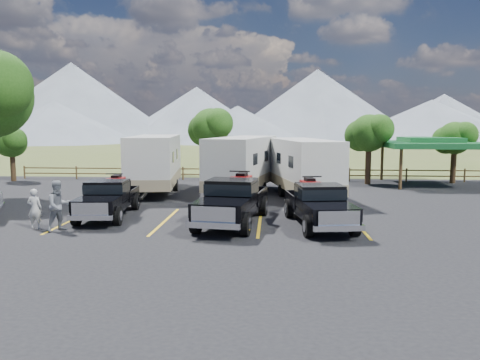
# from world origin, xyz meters

# --- Properties ---
(ground) EXTENTS (320.00, 320.00, 0.00)m
(ground) POSITION_xyz_m (0.00, 0.00, 0.00)
(ground) COLOR #4B5B26
(ground) RESTS_ON ground
(asphalt_lot) EXTENTS (44.00, 34.00, 0.04)m
(asphalt_lot) POSITION_xyz_m (0.00, 3.00, 0.02)
(asphalt_lot) COLOR black
(asphalt_lot) RESTS_ON ground
(stall_lines) EXTENTS (12.12, 5.50, 0.01)m
(stall_lines) POSITION_xyz_m (0.00, 4.00, 0.04)
(stall_lines) COLOR gold
(stall_lines) RESTS_ON asphalt_lot
(tree_ne_a) EXTENTS (3.11, 2.92, 4.76)m
(tree_ne_a) POSITION_xyz_m (8.97, 17.01, 3.48)
(tree_ne_a) COLOR #311F13
(tree_ne_a) RESTS_ON ground
(tree_ne_b) EXTENTS (2.77, 2.59, 4.27)m
(tree_ne_b) POSITION_xyz_m (14.98, 18.01, 3.13)
(tree_ne_b) COLOR #311F13
(tree_ne_b) RESTS_ON ground
(tree_north) EXTENTS (3.46, 3.24, 5.25)m
(tree_north) POSITION_xyz_m (-2.03, 19.02, 3.83)
(tree_north) COLOR #311F13
(tree_north) RESTS_ON ground
(tree_nw_small) EXTENTS (2.59, 2.43, 3.85)m
(tree_nw_small) POSITION_xyz_m (-16.02, 17.01, 2.78)
(tree_nw_small) COLOR #311F13
(tree_nw_small) RESTS_ON ground
(rail_fence) EXTENTS (36.12, 0.12, 1.00)m
(rail_fence) POSITION_xyz_m (2.00, 18.50, 0.61)
(rail_fence) COLOR #4E3B21
(rail_fence) RESTS_ON ground
(pavilion) EXTENTS (6.20, 6.20, 3.22)m
(pavilion) POSITION_xyz_m (13.00, 17.00, 2.79)
(pavilion) COLOR #4E3B21
(pavilion) RESTS_ON ground
(mountain_range) EXTENTS (209.00, 71.00, 20.00)m
(mountain_range) POSITION_xyz_m (-7.63, 105.98, 7.87)
(mountain_range) COLOR slate
(mountain_range) RESTS_ON ground
(rig_left) EXTENTS (2.27, 5.56, 1.82)m
(rig_left) POSITION_xyz_m (-4.69, 4.82, 0.91)
(rig_left) COLOR black
(rig_left) RESTS_ON asphalt_lot
(rig_center) EXTENTS (2.87, 6.39, 2.06)m
(rig_center) POSITION_xyz_m (0.91, 3.84, 1.03)
(rig_center) COLOR black
(rig_center) RESTS_ON asphalt_lot
(rig_right) EXTENTS (2.66, 5.86, 1.88)m
(rig_right) POSITION_xyz_m (4.36, 3.63, 0.95)
(rig_right) COLOR black
(rig_right) RESTS_ON asphalt_lot
(trailer_left) EXTENTS (3.46, 9.73, 3.36)m
(trailer_left) POSITION_xyz_m (-4.48, 12.29, 1.80)
(trailer_left) COLOR silver
(trailer_left) RESTS_ON asphalt_lot
(trailer_center) EXTENTS (3.99, 9.57, 3.32)m
(trailer_center) POSITION_xyz_m (0.79, 11.83, 1.78)
(trailer_center) COLOR silver
(trailer_center) RESTS_ON asphalt_lot
(trailer_right) EXTENTS (4.02, 9.29, 3.22)m
(trailer_right) POSITION_xyz_m (4.20, 10.95, 1.73)
(trailer_right) COLOR silver
(trailer_right) RESTS_ON asphalt_lot
(person_a) EXTENTS (0.58, 0.38, 1.57)m
(person_a) POSITION_xyz_m (-6.75, 2.29, 0.83)
(person_a) COLOR #B9B9B9
(person_a) RESTS_ON asphalt_lot
(person_b) EXTENTS (1.18, 1.20, 1.95)m
(person_b) POSITION_xyz_m (-5.62, 1.97, 1.01)
(person_b) COLOR slate
(person_b) RESTS_ON asphalt_lot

